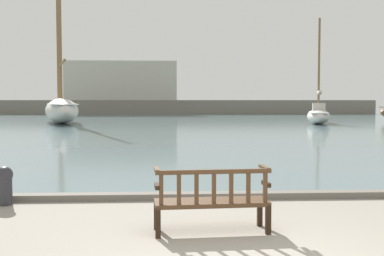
{
  "coord_description": "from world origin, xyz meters",
  "views": [
    {
      "loc": [
        -0.99,
        -5.14,
        1.85
      ],
      "look_at": [
        -0.18,
        10.0,
        1.0
      ],
      "focal_mm": 45.0,
      "sensor_mm": 36.0,
      "label": 1
    }
  ],
  "objects_px": {
    "park_bench": "(212,199)",
    "mooring_bollard": "(5,183)",
    "sailboat_far_port": "(318,115)",
    "sailboat_centre_channel": "(61,108)"
  },
  "relations": [
    {
      "from": "park_bench",
      "to": "mooring_bollard",
      "type": "height_order",
      "value": "park_bench"
    },
    {
      "from": "park_bench",
      "to": "sailboat_centre_channel",
      "type": "xyz_separation_m",
      "value": [
        -9.1,
        32.65,
        0.78
      ]
    },
    {
      "from": "park_bench",
      "to": "mooring_bollard",
      "type": "xyz_separation_m",
      "value": [
        -3.51,
        1.98,
        -0.08
      ]
    },
    {
      "from": "park_bench",
      "to": "sailboat_far_port",
      "type": "relative_size",
      "value": 0.2
    },
    {
      "from": "park_bench",
      "to": "sailboat_centre_channel",
      "type": "relative_size",
      "value": 0.11
    },
    {
      "from": "sailboat_centre_channel",
      "to": "mooring_bollard",
      "type": "distance_m",
      "value": 31.19
    },
    {
      "from": "sailboat_far_port",
      "to": "mooring_bollard",
      "type": "bearing_deg",
      "value": -117.55
    },
    {
      "from": "sailboat_centre_channel",
      "to": "sailboat_far_port",
      "type": "bearing_deg",
      "value": -6.81
    },
    {
      "from": "park_bench",
      "to": "mooring_bollard",
      "type": "bearing_deg",
      "value": 150.53
    },
    {
      "from": "sailboat_centre_channel",
      "to": "park_bench",
      "type": "bearing_deg",
      "value": -74.43
    }
  ]
}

